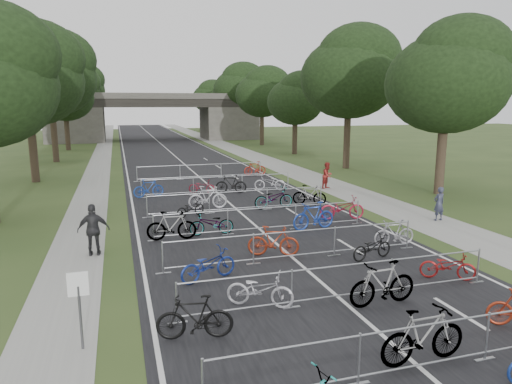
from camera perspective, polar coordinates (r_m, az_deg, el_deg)
ground at (r=10.68m, az=20.27°, el=-20.33°), size 200.00×200.00×0.00m
road at (r=57.70m, az=-11.09°, el=5.31°), size 11.00×140.00×0.01m
sidewalk_right at (r=59.04m, az=-3.32°, el=5.62°), size 3.00×140.00×0.01m
sidewalk_left at (r=57.43m, az=-18.58°, el=4.92°), size 2.00×140.00×0.01m
lane_markings at (r=57.70m, az=-11.09°, el=5.31°), size 0.12×140.00×0.00m
overpass_bridge at (r=72.41m, az=-12.45°, el=9.15°), size 31.00×8.00×7.05m
park_sign at (r=11.01m, az=-21.27°, el=-12.04°), size 0.45×0.06×1.83m
tree_right_0 at (r=29.87m, az=23.02°, el=12.94°), size 7.17×7.17×10.93m
tree_left_1 at (r=35.57m, az=-26.63°, el=12.81°), size 7.56×7.56×11.53m
tree_right_1 at (r=39.92m, az=11.78°, el=14.24°), size 8.18×8.18×12.47m
tree_left_2 at (r=47.48m, az=-24.31°, el=13.22°), size 8.40×8.40×12.81m
tree_right_2 at (r=50.73m, az=5.09°, el=11.45°), size 6.16×6.16×9.39m
tree_left_3 at (r=59.35m, az=-22.75°, el=11.10°), size 6.72×6.72×10.25m
tree_right_3 at (r=62.05m, az=0.87°, el=12.29°), size 7.17×7.17×10.93m
tree_left_4 at (r=71.32m, az=-21.86°, el=11.65°), size 7.56×7.56×11.53m
tree_right_4 at (r=73.59m, az=-2.05°, el=12.82°), size 8.18×8.18×12.47m
tree_left_5 at (r=83.31m, az=-21.22°, el=12.03°), size 8.40×8.40×12.81m
tree_right_5 at (r=85.20m, az=-4.15°, el=11.22°), size 6.16×6.16×9.39m
tree_left_6 at (r=95.25m, az=-20.64°, el=10.86°), size 6.72×6.72×10.25m
tree_right_6 at (r=96.95m, az=-5.76°, el=11.73°), size 7.17×7.17×10.93m
barrier_row_0 at (r=10.42m, az=20.48°, el=-17.75°), size 9.70×0.08×1.10m
barrier_row_1 at (r=13.15m, az=10.83°, el=-11.07°), size 9.70×0.08×1.10m
barrier_row_2 at (r=16.23m, az=4.91°, el=-6.63°), size 9.70×0.08×1.10m
barrier_row_3 at (r=19.67m, az=0.80°, el=-3.46°), size 9.70×0.08×1.10m
barrier_row_4 at (r=23.41m, az=-2.17°, el=-1.13°), size 9.70×0.08×1.10m
barrier_row_5 at (r=28.19m, az=-4.76°, el=0.90°), size 9.70×0.08×1.10m
barrier_row_6 at (r=34.01m, az=-6.90°, el=2.58°), size 9.70×0.08×1.10m
bike_1 at (r=10.67m, az=20.19°, el=-16.55°), size 2.08×0.63×1.24m
bike_4 at (r=11.10m, az=-7.67°, el=-15.28°), size 1.87×0.85×1.08m
bike_5 at (r=12.62m, az=0.51°, el=-12.12°), size 1.94×1.45×0.97m
bike_6 at (r=13.12m, az=15.56°, el=-10.99°), size 2.09×0.69×1.24m
bike_7 at (r=15.67m, az=22.84°, el=-8.53°), size 1.74×1.33×0.88m
bike_8 at (r=14.46m, az=-6.00°, el=-9.05°), size 2.03×1.26×1.01m
bike_9 at (r=16.56m, az=2.18°, el=-6.18°), size 1.93×1.15×1.12m
bike_10 at (r=16.75m, az=14.30°, el=-6.72°), size 1.80×0.94×0.90m
bike_11 at (r=18.56m, az=16.89°, el=-4.92°), size 1.73×0.55×1.03m
bike_12 at (r=18.75m, az=-10.51°, el=-4.19°), size 2.04×0.76×1.20m
bike_13 at (r=19.26m, az=-5.58°, el=-3.98°), size 1.90×0.73×0.99m
bike_14 at (r=20.12m, az=7.21°, el=-3.00°), size 2.11×0.86×1.23m
bike_15 at (r=22.15m, az=10.70°, el=-1.97°), size 2.23×1.12×1.12m
bike_16 at (r=22.41m, az=-8.21°, el=-2.04°), size 1.77×1.42×0.90m
bike_17 at (r=24.06m, az=-6.05°, el=-0.69°), size 2.08×0.72×1.23m
bike_18 at (r=24.03m, az=2.22°, el=-0.78°), size 2.17×0.84×1.12m
bike_19 at (r=25.03m, az=6.69°, el=-0.40°), size 1.86×1.31×1.10m
bike_20 at (r=27.68m, az=-13.28°, el=0.46°), size 1.88×0.87×1.09m
bike_21 at (r=28.33m, az=-6.79°, el=0.69°), size 1.75×1.22×0.87m
bike_22 at (r=28.25m, az=-3.14°, el=1.00°), size 1.99×1.05×1.15m
bike_23 at (r=29.16m, az=1.74°, el=1.21°), size 2.08×1.31×1.03m
bike_27 at (r=35.36m, az=-0.13°, el=2.96°), size 1.82×0.61×1.08m
pedestrian_a at (r=23.16m, az=21.90°, el=-1.39°), size 0.62×0.44×1.61m
pedestrian_b at (r=30.09m, az=8.92°, el=2.05°), size 1.05×0.98×1.72m
pedestrian_c at (r=17.54m, az=-19.64°, el=-4.51°), size 1.13×0.50×1.91m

